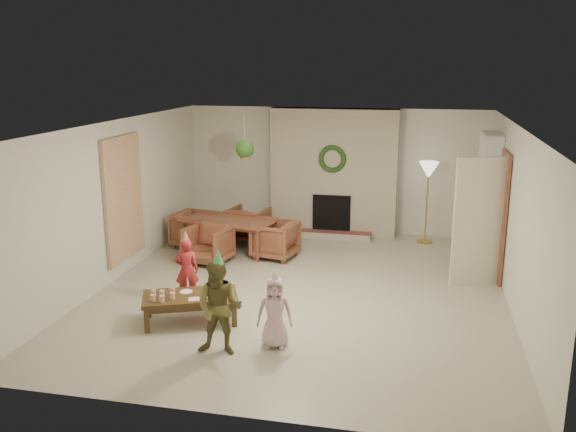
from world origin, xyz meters
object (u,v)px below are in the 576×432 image
(dining_chair_right, at_px, (275,240))
(coffee_table_top, at_px, (190,297))
(child_plaid, at_px, (220,308))
(child_red, at_px, (187,270))
(dining_table, at_px, (229,235))
(dining_chair_near, at_px, (208,244))
(dining_chair_far, at_px, (248,224))
(child_pink, at_px, (275,312))
(dining_chair_left, at_px, (194,229))

(dining_chair_right, relative_size, coffee_table_top, 0.58)
(child_plaid, bearing_deg, child_red, 121.75)
(dining_table, relative_size, child_red, 1.81)
(coffee_table_top, distance_m, child_plaid, 1.07)
(dining_chair_near, xyz_separation_m, dining_chair_right, (1.06, 0.54, 0.00))
(dining_chair_near, xyz_separation_m, dining_chair_far, (0.31, 1.45, 0.00))
(dining_chair_far, relative_size, coffee_table_top, 0.58)
(coffee_table_top, xyz_separation_m, child_red, (-0.31, 0.70, 0.12))
(child_red, bearing_deg, child_pink, 124.79)
(child_pink, bearing_deg, child_plaid, -161.90)
(dining_chair_near, relative_size, dining_chair_right, 1.00)
(dining_chair_right, xyz_separation_m, child_plaid, (0.22, -3.73, 0.25))
(child_pink, bearing_deg, coffee_table_top, 149.49)
(child_red, distance_m, child_plaid, 1.79)
(child_red, bearing_deg, dining_chair_right, -127.60)
(dining_table, relative_size, child_pink, 1.90)
(dining_chair_left, bearing_deg, dining_chair_far, -45.00)
(child_plaid, relative_size, child_pink, 1.30)
(dining_chair_far, distance_m, dining_chair_right, 1.19)
(coffee_table_top, xyz_separation_m, child_pink, (1.27, -0.48, 0.09))
(coffee_table_top, bearing_deg, dining_chair_far, 72.09)
(dining_chair_near, xyz_separation_m, child_pink, (1.87, -2.88, 0.12))
(dining_chair_near, bearing_deg, child_plaid, -56.18)
(dining_chair_left, xyz_separation_m, child_pink, (2.45, -3.76, 0.12))
(dining_table, distance_m, coffee_table_top, 3.16)
(child_plaid, height_order, child_pink, child_plaid)
(child_red, bearing_deg, dining_chair_far, -108.89)
(dining_chair_near, height_order, dining_chair_left, same)
(child_plaid, bearing_deg, dining_chair_right, 91.43)
(dining_chair_far, relative_size, child_plaid, 0.62)
(dining_chair_far, bearing_deg, coffee_table_top, 106.30)
(dining_chair_near, height_order, dining_chair_right, same)
(child_red, xyz_separation_m, child_plaid, (0.99, -1.49, 0.11))
(dining_chair_near, distance_m, coffee_table_top, 2.47)
(dining_chair_left, relative_size, child_plaid, 0.62)
(coffee_table_top, distance_m, child_red, 0.77)
(dining_chair_right, height_order, child_plaid, child_plaid)
(dining_chair_right, bearing_deg, child_pink, 25.27)
(dining_chair_far, bearing_deg, dining_table, 90.00)
(dining_chair_right, bearing_deg, dining_chair_near, -51.34)
(child_red, bearing_deg, coffee_table_top, 95.52)
(dining_table, height_order, coffee_table_top, dining_table)
(child_red, bearing_deg, dining_table, -105.36)
(dining_chair_left, height_order, child_pink, child_pink)
(coffee_table_top, bearing_deg, dining_chair_near, 81.79)
(dining_chair_near, relative_size, coffee_table_top, 0.58)
(dining_chair_right, bearing_deg, dining_chair_left, -90.00)
(dining_chair_left, height_order, child_plaid, child_plaid)
(dining_table, xyz_separation_m, child_pink, (1.72, -3.60, 0.15))
(dining_chair_far, bearing_deg, dining_chair_left, 45.00)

